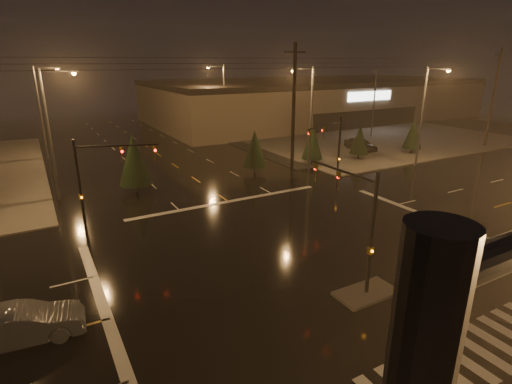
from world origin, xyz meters
The scene contains 24 objects.
ground centered at (0.00, 0.00, 0.00)m, with size 140.00×140.00×0.00m, color black.
sidewalk_ne centered at (30.00, 30.00, 0.06)m, with size 36.00×36.00×0.12m, color #474440.
median_island centered at (0.00, -4.00, 0.07)m, with size 3.00×1.60×0.15m, color #474440.
crosswalk centered at (0.00, -9.00, 0.01)m, with size 15.00×2.60×0.01m, color beige.
stop_bar_far centered at (0.00, 11.00, 0.01)m, with size 16.00×0.50×0.01m, color beige.
parking_lot centered at (35.00, 28.00, 0.04)m, with size 50.00×24.00×0.08m, color black.
retail_building centered at (35.00, 45.99, 3.84)m, with size 60.20×28.30×7.20m.
signal_mast_median centered at (0.00, -3.07, 3.75)m, with size 0.25×4.59×6.00m.
signal_mast_ne centered at (9.50, 10.14, 3.79)m, with size 4.84×1.86×6.00m.
signal_mast_nw centered at (-9.50, 10.14, 3.79)m, with size 4.84×1.86×6.00m.
streetlight_1 centered at (-11.18, 18.00, 5.80)m, with size 2.77×0.32×10.00m.
streetlight_2 centered at (-11.18, 34.00, 5.80)m, with size 2.77×0.32×10.00m.
streetlight_3 centered at (11.18, 16.00, 5.80)m, with size 2.77×0.32×10.00m.
streetlight_4 centered at (11.18, 36.00, 5.80)m, with size 2.77×0.32×10.00m.
streetlight_6 centered at (22.00, 11.18, 5.80)m, with size 0.32×2.77×10.00m.
utility_pole_1 centered at (8.00, 14.00, 6.13)m, with size 2.20×0.32×12.00m.
utility_pole_2 centered at (38.00, 14.00, 6.13)m, with size 2.20×0.32×12.00m.
conifer_0 centered at (12.68, 17.13, 2.42)m, with size 2.21×2.21×4.16m.
conifer_1 centered at (18.67, 16.51, 2.30)m, with size 2.05×2.05×3.91m.
conifer_2 centered at (26.10, 15.61, 2.38)m, with size 2.15×2.15×4.06m.
conifer_3 centered at (-5.64, 16.99, 2.81)m, with size 2.70×2.70×4.92m.
conifer_4 centered at (5.90, 17.29, 2.47)m, with size 2.26×2.26×4.24m.
car_parked centered at (22.29, 20.03, 0.79)m, with size 1.87×4.66×1.59m, color black.
car_crossing centered at (-14.09, 0.13, 0.75)m, with size 1.58×4.53×1.49m, color slate.
Camera 1 is at (-12.57, -15.71, 10.48)m, focal length 28.00 mm.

